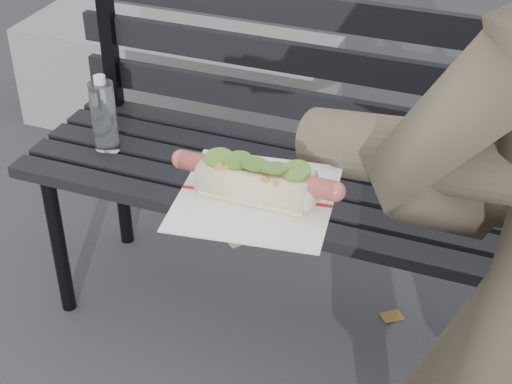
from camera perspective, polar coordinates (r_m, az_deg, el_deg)
park_bench at (r=1.95m, az=4.75°, el=2.84°), size 1.50×0.44×0.88m
concrete_block at (r=3.06m, az=-5.73°, el=7.95°), size 1.20×0.40×0.40m
held_hotdog at (r=0.96m, az=12.35°, el=1.42°), size 0.63×0.31×0.20m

